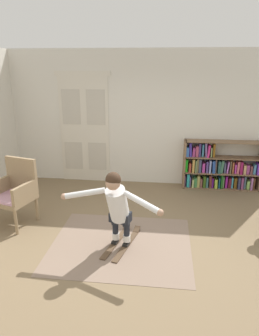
# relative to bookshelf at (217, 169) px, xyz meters

# --- Properties ---
(ground_plane) EXTENTS (7.20, 7.20, 0.00)m
(ground_plane) POSITION_rel_bookshelf_xyz_m (-1.61, -2.39, -0.44)
(ground_plane) COLOR brown
(back_wall) EXTENTS (6.00, 0.10, 2.90)m
(back_wall) POSITION_rel_bookshelf_xyz_m (-1.61, 0.21, 1.01)
(back_wall) COLOR silver
(back_wall) RESTS_ON ground
(double_door) EXTENTS (1.22, 0.05, 2.45)m
(double_door) POSITION_rel_bookshelf_xyz_m (-2.94, 0.15, 0.79)
(double_door) COLOR beige
(double_door) RESTS_ON ground
(rug) EXTENTS (2.07, 1.80, 0.01)m
(rug) POSITION_rel_bookshelf_xyz_m (-1.74, -2.50, -0.44)
(rug) COLOR #826B5B
(rug) RESTS_ON ground
(bookshelf) EXTENTS (1.63, 0.30, 1.05)m
(bookshelf) POSITION_rel_bookshelf_xyz_m (0.00, 0.00, 0.00)
(bookshelf) COLOR brown
(bookshelf) RESTS_ON ground
(wicker_chair) EXTENTS (0.74, 0.74, 1.10)m
(wicker_chair) POSITION_rel_bookshelf_xyz_m (-3.59, -2.01, 0.14)
(wicker_chair) COLOR #8F7656
(wicker_chair) RESTS_ON ground
(skis_pair) EXTENTS (0.50, 1.01, 0.07)m
(skis_pair) POSITION_rel_bookshelf_xyz_m (-1.74, -2.47, -0.42)
(skis_pair) COLOR #4E3927
(skis_pair) RESTS_ON rug
(person_skier) EXTENTS (1.45, 0.74, 1.15)m
(person_skier) POSITION_rel_bookshelf_xyz_m (-1.78, -2.64, 0.29)
(person_skier) COLOR white
(person_skier) RESTS_ON skis_pair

